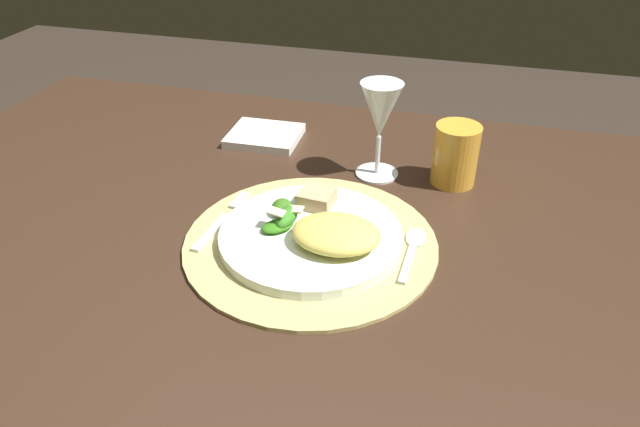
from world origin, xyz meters
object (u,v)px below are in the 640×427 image
object	(u,v)px
napkin	(265,136)
amber_tumbler	(455,155)
fork	(219,223)
dining_table	(299,277)
dinner_plate	(311,236)
spoon	(413,244)
wine_glass	(380,114)

from	to	relation	value
napkin	amber_tumbler	distance (m)	0.36
fork	amber_tumbler	size ratio (longest dim) A/B	1.61
napkin	amber_tumbler	world-z (taller)	amber_tumbler
dining_table	fork	distance (m)	0.17
dinner_plate	amber_tumbler	size ratio (longest dim) A/B	2.55
dining_table	dinner_plate	xyz separation A→B (m)	(0.04, -0.06, 0.13)
dinner_plate	amber_tumbler	xyz separation A→B (m)	(0.18, 0.23, 0.04)
fork	spoon	size ratio (longest dim) A/B	1.25
dinner_plate	fork	world-z (taller)	dinner_plate
dining_table	napkin	world-z (taller)	napkin
wine_glass	dinner_plate	bearing A→B (deg)	-103.25
wine_glass	amber_tumbler	xyz separation A→B (m)	(0.13, 0.01, -0.06)
dining_table	dinner_plate	size ratio (longest dim) A/B	5.55
spoon	amber_tumbler	xyz separation A→B (m)	(0.04, 0.21, 0.04)
dining_table	fork	xyz separation A→B (m)	(-0.10, -0.06, 0.12)
wine_glass	spoon	bearing A→B (deg)	-65.64
wine_glass	amber_tumbler	bearing A→B (deg)	4.02
spoon	wine_glass	distance (m)	0.24
dining_table	napkin	xyz separation A→B (m)	(-0.14, 0.24, 0.12)
dinner_plate	wine_glass	size ratio (longest dim) A/B	1.58
dining_table	napkin	size ratio (longest dim) A/B	10.99
dinner_plate	napkin	distance (m)	0.35
fork	dining_table	bearing A→B (deg)	28.92
fork	wine_glass	size ratio (longest dim) A/B	1.00
dining_table	amber_tumbler	world-z (taller)	amber_tumbler
napkin	dinner_plate	bearing A→B (deg)	-59.25
dinner_plate	amber_tumbler	distance (m)	0.29
fork	wine_glass	distance (m)	0.31
napkin	fork	bearing A→B (deg)	-82.87
dinner_plate	amber_tumbler	world-z (taller)	amber_tumbler
spoon	amber_tumbler	world-z (taller)	amber_tumbler
dining_table	fork	size ratio (longest dim) A/B	8.82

